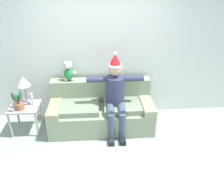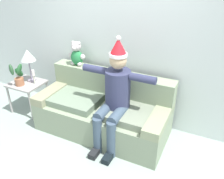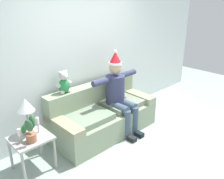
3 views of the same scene
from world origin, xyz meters
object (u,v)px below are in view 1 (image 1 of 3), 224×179
Objects in this scene: side_table at (25,110)px; table_lamp at (23,83)px; candle_tall at (14,101)px; potted_plant at (18,101)px; teddy_bear at (69,72)px; candle_short at (32,97)px; person_seated at (115,94)px; couch at (101,110)px.

table_lamp reaches higher than side_table.
table_lamp is 2.66× the size of candle_tall.
potted_plant is at bearing -110.66° from table_lamp.
candle_short is (-0.66, -0.30, -0.35)m from teddy_bear.
teddy_bear is 1.09m from candle_tall.
person_seated is at bearing -2.93° from side_table.
person_seated reaches higher than potted_plant.
couch is 5.04× the size of teddy_bear.
candle_tall is at bearing 177.94° from person_seated.
potted_plant is at bearing -179.33° from person_seated.
candle_tall is (-1.56, -0.10, 0.33)m from couch.
person_seated is (0.26, -0.17, 0.43)m from couch.
candle_tall is at bearing -172.33° from side_table.
person_seated reaches higher than teddy_bear.
table_lamp reaches higher than potted_plant.
teddy_bear reaches higher than table_lamp.
side_table is 2.21× the size of candle_short.
side_table is at bearing 7.67° from candle_tall.
candle_tall is at bearing 141.46° from potted_plant.
couch reaches higher than candle_tall.
side_table is 0.52m from table_lamp.
potted_plant is 0.24m from candle_short.
couch is 3.53× the size of table_lamp.
potted_plant is at bearing -142.73° from candle_short.
potted_plant is at bearing -172.60° from couch.
couch reaches higher than candle_short.
side_table is 2.59× the size of candle_tall.
potted_plant reaches higher than couch.
potted_plant is 1.90× the size of candle_tall.
potted_plant reaches higher than side_table.
candle_tall is 0.30m from candle_short.
candle_tall is (-1.81, 0.07, -0.10)m from person_seated.
teddy_bear is 0.81m from candle_short.
couch is at bearing 7.40° from potted_plant.
person_seated is at bearing -4.72° from candle_short.
person_seated is at bearing -2.06° from candle_tall.
candle_short is (0.11, -0.06, -0.27)m from table_lamp.
table_lamp is at bearing 69.34° from potted_plant.
side_table is (-1.41, -0.08, 0.11)m from couch.
candle_short is at bearing -178.03° from couch.
potted_plant is (-0.86, -0.44, -0.34)m from teddy_bear.
teddy_bear is 0.70× the size of table_lamp.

